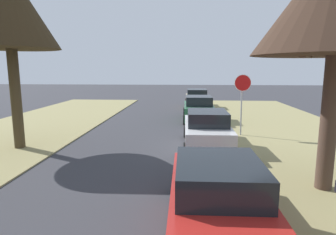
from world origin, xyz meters
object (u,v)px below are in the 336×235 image
(street_tree_left_mid_b, at_px, (8,8))
(parked_sedan_white, at_px, (207,130))
(parked_sedan_tan, at_px, (197,99))
(parked_sedan_green, at_px, (198,109))
(stop_sign_far, at_px, (242,92))
(parked_sedan_red, at_px, (217,200))

(street_tree_left_mid_b, xyz_separation_m, parked_sedan_white, (7.80, 0.74, -4.90))
(parked_sedan_white, relative_size, parked_sedan_tan, 1.00)
(street_tree_left_mid_b, bearing_deg, parked_sedan_green, 43.35)
(parked_sedan_white, bearing_deg, parked_sedan_tan, 90.16)
(street_tree_left_mid_b, distance_m, parked_sedan_white, 9.24)
(stop_sign_far, bearing_deg, parked_sedan_green, 114.23)
(street_tree_left_mid_b, height_order, parked_sedan_white, street_tree_left_mid_b)
(parked_sedan_red, relative_size, parked_sedan_green, 1.00)
(parked_sedan_white, distance_m, parked_sedan_tan, 12.83)
(street_tree_left_mid_b, distance_m, parked_sedan_green, 11.65)
(parked_sedan_green, bearing_deg, parked_sedan_tan, 89.31)
(street_tree_left_mid_b, height_order, parked_sedan_tan, street_tree_left_mid_b)
(parked_sedan_tan, bearing_deg, parked_sedan_red, -90.54)
(parked_sedan_red, bearing_deg, street_tree_left_mid_b, 142.37)
(stop_sign_far, height_order, parked_sedan_red, stop_sign_far)
(street_tree_left_mid_b, relative_size, parked_sedan_green, 1.64)
(parked_sedan_red, height_order, parked_sedan_green, same)
(street_tree_left_mid_b, height_order, parked_sedan_red, street_tree_left_mid_b)
(parked_sedan_white, distance_m, parked_sedan_green, 6.52)
(street_tree_left_mid_b, height_order, parked_sedan_green, street_tree_left_mid_b)
(parked_sedan_green, bearing_deg, stop_sign_far, -65.77)
(parked_sedan_tan, bearing_deg, parked_sedan_green, -90.69)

